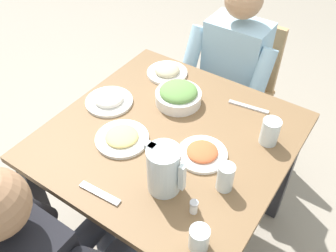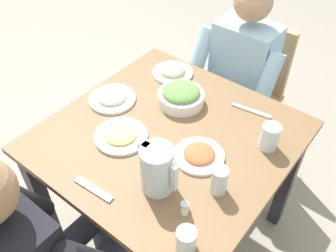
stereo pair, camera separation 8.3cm
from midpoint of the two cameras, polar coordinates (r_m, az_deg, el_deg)
name	(u,v)px [view 2 (the right image)]	position (r m, az deg, el deg)	size (l,w,h in m)	color
ground_plane	(169,230)	(2.13, 1.26, -15.85)	(8.00, 8.00, 0.00)	gray
dining_table	(169,153)	(1.62, 1.59, -4.26)	(0.96, 0.96, 0.75)	brown
chair_far	(247,87)	(2.28, 13.24, 5.90)	(0.40, 0.40, 0.86)	tan
diner_near	(47,250)	(1.41, -16.66, -18.09)	(0.48, 0.53, 1.15)	black
diner_far	(233,83)	(2.05, 11.17, 6.48)	(0.48, 0.53, 1.15)	#9EC6E0
water_pitcher	(157,169)	(1.28, 0.19, -6.76)	(0.16, 0.12, 0.19)	silver
salad_bowl	(181,95)	(1.66, 3.47, 4.72)	(0.21, 0.21, 0.09)	white
plate_yoghurt	(112,97)	(1.70, -7.31, 4.44)	(0.22, 0.22, 0.05)	white
plate_rice_curry	(199,155)	(1.44, 6.51, -4.49)	(0.20, 0.20, 0.04)	white
plate_beans	(173,71)	(1.86, 2.03, 8.46)	(0.20, 0.20, 0.05)	white
plate_fries	(121,135)	(1.52, -5.77, -1.45)	(0.22, 0.22, 0.04)	white
water_glass_by_pitcher	(219,180)	(1.32, 9.75, -8.37)	(0.06, 0.06, 0.11)	silver
water_glass_far_left	(186,240)	(1.19, 4.93, -17.29)	(0.07, 0.07, 0.09)	silver
water_glass_near_left	(270,137)	(1.51, 17.04, -1.66)	(0.07, 0.07, 0.11)	silver
salt_shaker	(185,208)	(1.27, 4.52, -12.66)	(0.03, 0.03, 0.05)	white
fork_near	(94,189)	(1.36, -9.76, -9.70)	(0.17, 0.03, 0.01)	silver
knife_near	(251,111)	(1.69, 14.19, 2.29)	(0.18, 0.02, 0.01)	silver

